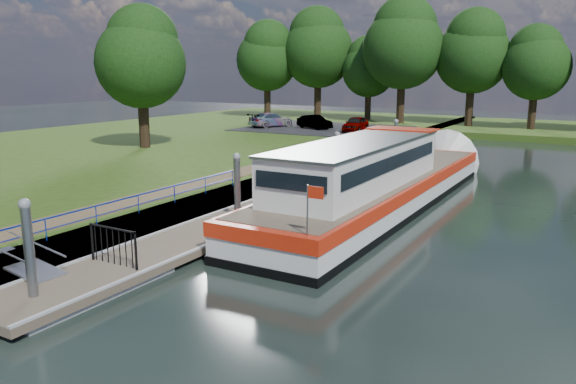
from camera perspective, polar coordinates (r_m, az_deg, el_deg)
The scene contains 16 objects.
ground at distance 16.30m, azimuth -22.85°, elevation -10.41°, with size 160.00×160.00×0.00m, color black.
riverbank at distance 38.97m, azimuth -21.51°, elevation 3.04°, with size 32.00×90.00×0.78m, color #2E4A15.
bank_edge at distance 28.65m, azimuth -1.81°, elevation 0.87°, with size 1.10×90.00×0.78m, color #473D2D.
footpath at distance 24.29m, azimuth -14.35°, elevation -0.57°, with size 1.60×40.00×0.05m, color brown.
carpark at distance 52.58m, azimuth 3.65°, elevation 6.47°, with size 14.00×12.00×0.06m, color black.
blue_fence at distance 19.73m, azimuth -21.11°, elevation -2.40°, with size 0.04×18.04×0.72m.
pontoon at distance 25.74m, azimuth 0.66°, elevation -0.89°, with size 2.50×30.00×0.56m.
mooring_piles at distance 25.51m, azimuth 0.67°, elevation 1.51°, with size 0.30×27.30×3.55m.
gangway at distance 17.80m, azimuth -25.37°, elevation -6.61°, with size 2.58×1.00×0.92m.
gate_panel at distance 17.24m, azimuth -17.35°, elevation -4.73°, with size 1.85×0.05×1.15m.
barge at distance 25.69m, azimuth 9.68°, elevation 0.98°, with size 4.36×21.15×4.78m.
horizon_trees at distance 59.21m, azimuth 16.97°, elevation 13.54°, with size 54.38×10.03×12.87m.
bank_tree_a at distance 40.49m, azimuth -14.67°, elevation 13.24°, with size 6.12×6.12×9.72m.
car_a at distance 49.79m, azimuth 6.88°, elevation 6.89°, with size 1.55×3.85×1.31m, color #999999.
car_b at distance 51.83m, azimuth 2.71°, elevation 7.12°, with size 1.31×3.75×1.23m, color #999999.
car_c at distance 53.67m, azimuth -1.73°, elevation 7.35°, with size 1.86×4.58×1.33m, color #999999.
Camera 1 is at (12.32, -8.83, 5.99)m, focal length 35.00 mm.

